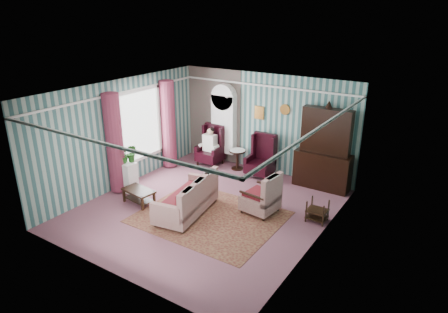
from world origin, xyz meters
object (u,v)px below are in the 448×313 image
Objects in this scene: round_side_table at (237,160)px; wingback_right at (260,156)px; bookcase at (224,128)px; dresser_hutch at (324,146)px; sofa at (186,194)px; nest_table at (317,210)px; plant_stand at (126,177)px; wingback_left at (210,146)px; coffee_table at (139,196)px; floral_armchair at (260,193)px; seated_woman at (210,147)px.

wingback_right is at bearing -10.01° from round_side_table.
dresser_hutch is (3.25, -0.12, 0.06)m from bookcase.
sofa is at bearing -71.79° from bookcase.
nest_table is (2.32, -1.55, -0.35)m from wingback_right.
wingback_right reaches higher than nest_table.
plant_stand is at bearing -132.84° from wingback_right.
wingback_left is 2.08× the size of round_side_table.
dresser_hutch is at bearing 107.39° from nest_table.
coffee_table is (-1.32, -0.24, -0.31)m from sofa.
wingback_right is at bearing -14.57° from bookcase.
floral_armchair is at bearing -47.39° from round_side_table.
plant_stand is 0.79× the size of floral_armchair.
floral_armchair is at bearing -61.59° from wingback_right.
sofa is at bearing -153.91° from nest_table.
wingback_right is at bearing 34.50° from floral_armchair.
dresser_hutch is 2.86× the size of coffee_table.
plant_stand is at bearing 154.79° from coffee_table.
floral_armchair reaches higher than plant_stand.
nest_table is at bearing 13.84° from plant_stand.
bookcase is 1.19× the size of sofa.
nest_table is at bearing -33.75° from wingback_right.
round_side_table is (0.65, -0.24, -0.82)m from bookcase.
coffee_table is at bearing -89.74° from seated_woman.
dresser_hutch is 2.37m from floral_armchair.
round_side_table is 0.75× the size of plant_stand.
plant_stand is 0.42× the size of sofa.
wingback_right reaches higher than plant_stand.
seated_woman reaches higher than coffee_table.
wingback_right reaches higher than seated_woman.
plant_stand is (-4.87, -1.20, 0.13)m from nest_table.
dresser_hutch reaches higher than plant_stand.
bookcase is at bearing 57.34° from wingback_left.
sofa is at bearing -3.80° from plant_stand.
wingback_left is at bearing 159.15° from nest_table.
nest_table is 0.53× the size of floral_armchair.
wingback_left reaches higher than plant_stand.
round_side_table is at bearing 9.46° from wingback_left.
seated_woman is (-3.50, -0.27, -0.59)m from dresser_hutch.
bookcase is 1.79× the size of wingback_right.
round_side_table is 2.76m from floral_armchair.
nest_table is 0.29× the size of sofa.
coffee_table is at bearing 120.60° from floral_armchair.
wingback_right is at bearing 61.01° from coffee_table.
dresser_hutch is 1.89× the size of wingback_left.
nest_table is (4.07, -1.55, -0.32)m from seated_woman.
dresser_hutch is at bearing -43.84° from sofa.
seated_woman is (-0.25, -0.39, -0.53)m from bookcase.
sofa is (1.08, -3.28, -0.62)m from bookcase.
wingback_left is at bearing 73.78° from plant_stand.
wingback_right is 2.08× the size of round_side_table.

